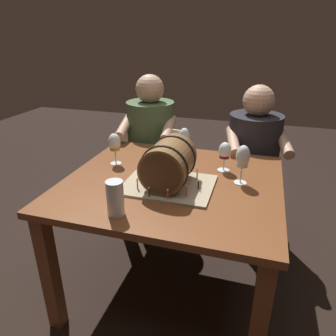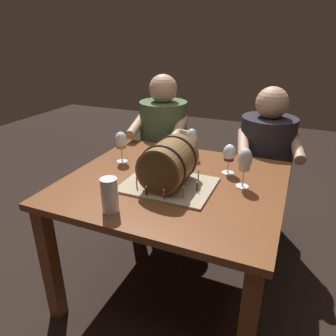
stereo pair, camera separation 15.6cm
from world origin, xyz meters
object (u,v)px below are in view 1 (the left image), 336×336
object	(u,v)px
wine_glass_amber	(115,144)
menu_card	(180,142)
beer_pint	(115,200)
person_seated_left	(151,155)
wine_glass_rose	(184,138)
wine_glass_white	(243,158)
barrel_cake	(168,166)
wine_glass_red	(225,152)
dining_table	(172,198)
person_seated_right	(251,168)

from	to	relation	value
wine_glass_amber	menu_card	distance (m)	0.43
beer_pint	person_seated_left	xyz separation A→B (m)	(-0.25, 1.13, -0.24)
wine_glass_rose	beer_pint	xyz separation A→B (m)	(-0.11, -0.75, -0.05)
wine_glass_white	barrel_cake	bearing A→B (deg)	-158.29
barrel_cake	wine_glass_red	xyz separation A→B (m)	(0.25, 0.28, -0.00)
dining_table	wine_glass_red	size ratio (longest dim) A/B	6.66
barrel_cake	wine_glass_white	bearing A→B (deg)	21.71
dining_table	wine_glass_red	xyz separation A→B (m)	(0.24, 0.21, 0.22)
barrel_cake	menu_card	world-z (taller)	barrel_cake
barrel_cake	wine_glass_amber	bearing A→B (deg)	153.75
wine_glass_red	person_seated_right	distance (m)	0.62
dining_table	wine_glass_amber	xyz separation A→B (m)	(-0.39, 0.12, 0.24)
wine_glass_red	wine_glass_white	bearing A→B (deg)	-51.97
dining_table	beer_pint	world-z (taller)	beer_pint
barrel_cake	dining_table	bearing A→B (deg)	87.39
wine_glass_rose	person_seated_left	bearing A→B (deg)	133.41
menu_card	wine_glass_red	bearing A→B (deg)	-21.54
wine_glass_rose	wine_glass_red	bearing A→B (deg)	-28.62
wine_glass_red	wine_glass_amber	bearing A→B (deg)	-172.17
wine_glass_rose	menu_card	bearing A→B (deg)	131.10
dining_table	barrel_cake	distance (m)	0.23
wine_glass_amber	person_seated_right	bearing A→B (deg)	38.42
barrel_cake	menu_card	bearing A→B (deg)	97.29
beer_pint	menu_card	size ratio (longest dim) A/B	0.99
beer_pint	wine_glass_red	bearing A→B (deg)	57.52
barrel_cake	person_seated_right	size ratio (longest dim) A/B	0.40
dining_table	wine_glass_white	size ratio (longest dim) A/B	5.40
barrel_cake	person_seated_left	size ratio (longest dim) A/B	0.39
dining_table	barrel_cake	xyz separation A→B (m)	(-0.00, -0.07, 0.22)
dining_table	barrel_cake	world-z (taller)	barrel_cake
beer_pint	wine_glass_amber	bearing A→B (deg)	115.76
beer_pint	dining_table	bearing A→B (deg)	70.61
wine_glass_rose	wine_glass_red	world-z (taller)	wine_glass_rose
beer_pint	person_seated_left	world-z (taller)	person_seated_left
wine_glass_red	person_seated_right	size ratio (longest dim) A/B	0.15
wine_glass_red	wine_glass_white	distance (m)	0.17
wine_glass_amber	wine_glass_red	world-z (taller)	wine_glass_amber
menu_card	person_seated_left	size ratio (longest dim) A/B	0.14
person_seated_left	wine_glass_white	bearing A→B (deg)	-42.05
person_seated_left	wine_glass_rose	bearing A→B (deg)	-46.59
wine_glass_red	person_seated_right	xyz separation A→B (m)	(0.14, 0.53, -0.30)
wine_glass_white	menu_card	size ratio (longest dim) A/B	1.31
wine_glass_white	person_seated_right	xyz separation A→B (m)	(0.04, 0.66, -0.33)
barrel_cake	wine_glass_red	bearing A→B (deg)	48.24
wine_glass_red	menu_card	size ratio (longest dim) A/B	1.06
wine_glass_red	menu_card	bearing A→B (deg)	148.29
dining_table	menu_card	bearing A→B (deg)	99.03
menu_card	beer_pint	bearing A→B (deg)	-85.35
wine_glass_white	menu_card	bearing A→B (deg)	141.76
wine_glass_rose	wine_glass_white	distance (m)	0.47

